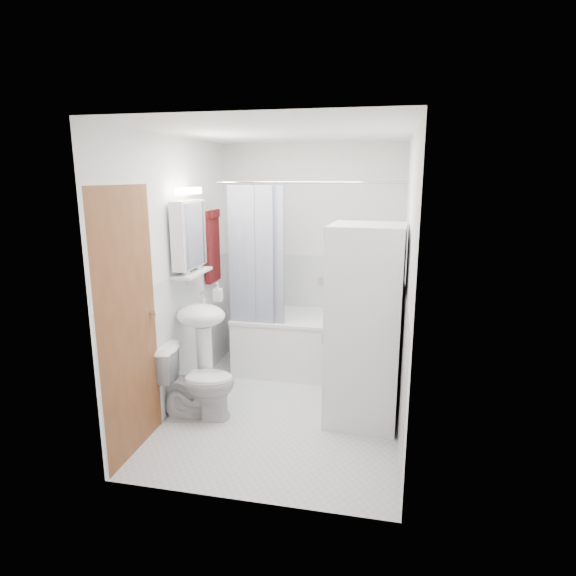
% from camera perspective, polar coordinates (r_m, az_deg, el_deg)
% --- Properties ---
extents(floor, '(2.60, 2.60, 0.00)m').
position_cam_1_polar(floor, '(4.50, -0.25, -14.09)').
color(floor, silver).
rests_on(floor, ground).
extents(room_walls, '(2.60, 2.60, 2.60)m').
position_cam_1_polar(room_walls, '(4.04, -0.27, 5.01)').
color(room_walls, white).
rests_on(room_walls, ground).
extents(wainscot, '(1.98, 2.58, 2.58)m').
position_cam_1_polar(wainscot, '(4.53, 0.54, -5.64)').
color(wainscot, white).
rests_on(wainscot, ground).
extents(door, '(0.05, 2.00, 2.00)m').
position_cam_1_polar(door, '(3.95, -15.60, -2.88)').
color(door, brown).
rests_on(door, ground).
extents(bathtub, '(1.60, 0.76, 0.61)m').
position_cam_1_polar(bathtub, '(5.18, 2.79, -6.27)').
color(bathtub, white).
rests_on(bathtub, ground).
extents(tub_spout, '(0.04, 0.12, 0.04)m').
position_cam_1_polar(tub_spout, '(5.31, 5.56, 0.81)').
color(tub_spout, silver).
rests_on(tub_spout, room_walls).
extents(curtain_rod, '(1.78, 0.02, 0.02)m').
position_cam_1_polar(curtain_rod, '(4.58, 2.36, 12.40)').
color(curtain_rod, silver).
rests_on(curtain_rod, room_walls).
extents(shower_curtain, '(0.55, 0.02, 1.45)m').
position_cam_1_polar(shower_curtain, '(4.76, -3.86, 3.33)').
color(shower_curtain, '#141D46').
rests_on(shower_curtain, curtain_rod).
extents(sink, '(0.44, 0.37, 1.04)m').
position_cam_1_polar(sink, '(4.38, -10.14, -5.07)').
color(sink, white).
rests_on(sink, ground).
extents(medicine_cabinet, '(0.13, 0.50, 0.71)m').
position_cam_1_polar(medicine_cabinet, '(4.40, -11.64, 6.45)').
color(medicine_cabinet, white).
rests_on(medicine_cabinet, room_walls).
extents(shelf, '(0.18, 0.54, 0.02)m').
position_cam_1_polar(shelf, '(4.45, -11.25, 1.78)').
color(shelf, silver).
rests_on(shelf, room_walls).
extents(shower_caddy, '(0.22, 0.06, 0.02)m').
position_cam_1_polar(shower_caddy, '(5.25, 6.15, 3.11)').
color(shower_caddy, silver).
rests_on(shower_caddy, room_walls).
extents(towel, '(0.07, 0.31, 0.76)m').
position_cam_1_polar(towel, '(5.04, -8.95, 5.08)').
color(towel, '#5A1512').
rests_on(towel, room_walls).
extents(washer_dryer, '(0.64, 0.63, 1.69)m').
position_cam_1_polar(washer_dryer, '(4.07, 9.04, -4.42)').
color(washer_dryer, white).
rests_on(washer_dryer, ground).
extents(toilet, '(0.72, 0.48, 0.65)m').
position_cam_1_polar(toilet, '(4.30, -10.74, -10.90)').
color(toilet, white).
rests_on(toilet, ground).
extents(soap_pump, '(0.08, 0.17, 0.08)m').
position_cam_1_polar(soap_pump, '(4.58, -8.31, -1.01)').
color(soap_pump, gray).
rests_on(soap_pump, sink).
extents(shelf_bottle, '(0.07, 0.18, 0.07)m').
position_cam_1_polar(shelf_bottle, '(4.31, -12.06, 2.01)').
color(shelf_bottle, gray).
rests_on(shelf_bottle, shelf).
extents(shelf_cup, '(0.10, 0.09, 0.10)m').
position_cam_1_polar(shelf_cup, '(4.55, -10.70, 2.85)').
color(shelf_cup, gray).
rests_on(shelf_cup, shelf).
extents(shampoo_a, '(0.13, 0.17, 0.13)m').
position_cam_1_polar(shampoo_a, '(5.24, 6.38, 3.92)').
color(shampoo_a, gray).
rests_on(shampoo_a, shower_caddy).
extents(shampoo_b, '(0.08, 0.21, 0.08)m').
position_cam_1_polar(shampoo_b, '(5.23, 7.69, 3.59)').
color(shampoo_b, navy).
rests_on(shampoo_b, shower_caddy).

